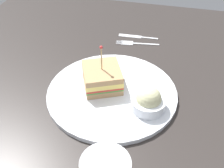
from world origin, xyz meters
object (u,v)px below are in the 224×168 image
Objects in this scene: fork at (132,43)px; knife at (136,36)px; plate at (112,92)px; coleslaw_bowl at (148,101)px; sandwich_half_center at (102,77)px.

knife is at bearing 175.19° from fork.
plate is at bearing -1.25° from fork.
sandwich_half_center is at bearing -112.94° from coleslaw_bowl.
sandwich_half_center reaches higher than plate.
sandwich_half_center is 0.90× the size of fork.
plate is 4.19cm from sandwich_half_center.
coleslaw_bowl is 31.99cm from knife.
plate is 2.34× the size of fork.
plate is 2.59× the size of sandwich_half_center.
sandwich_half_center is 12.39cm from coleslaw_bowl.
fork is at bearing 178.75° from plate.
fork is (-23.25, 0.51, -0.36)cm from plate.
fork is 4.12cm from knife.
knife is (-27.35, 0.85, -0.36)cm from plate.
coleslaw_bowl is (4.82, 11.40, -0.42)cm from sandwich_half_center.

